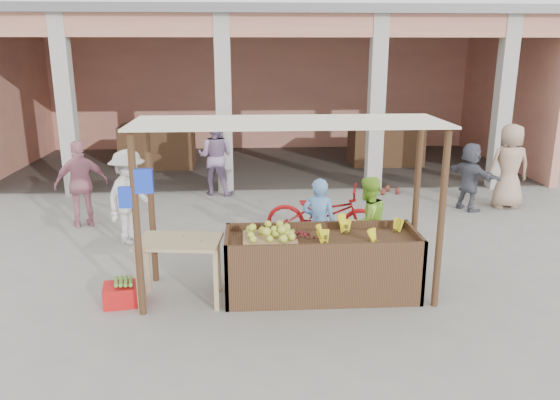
{
  "coord_description": "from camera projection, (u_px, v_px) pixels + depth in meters",
  "views": [
    {
      "loc": [
        -0.48,
        -6.88,
        3.29
      ],
      "look_at": [
        0.01,
        1.2,
        1.02
      ],
      "focal_mm": 35.0,
      "sensor_mm": 36.0,
      "label": 1
    }
  ],
  "objects": [
    {
      "name": "banana_heap",
      "position": [
        359.0,
        230.0,
        7.36
      ],
      "size": [
        1.18,
        0.64,
        0.21
      ],
      "primitive_type": null,
      "color": "yellow",
      "rests_on": "fruit_stall"
    },
    {
      "name": "shopper_f",
      "position": [
        216.0,
        153.0,
        12.43
      ],
      "size": [
        1.06,
        0.8,
        1.93
      ],
      "primitive_type": "imported",
      "rotation": [
        0.0,
        0.0,
        2.84
      ],
      "color": "gray",
      "rests_on": "ground"
    },
    {
      "name": "fruit_stall",
      "position": [
        321.0,
        267.0,
        7.45
      ],
      "size": [
        2.6,
        0.95,
        0.8
      ],
      "primitive_type": "cube",
      "color": "#503720",
      "rests_on": "ground"
    },
    {
      "name": "berry_heap",
      "position": [
        300.0,
        235.0,
        7.27
      ],
      "size": [
        0.49,
        0.4,
        0.15
      ],
      "primitive_type": "ellipsoid",
      "color": "maroon",
      "rests_on": "fruit_stall"
    },
    {
      "name": "red_crate",
      "position": [
        125.0,
        294.0,
        7.22
      ],
      "size": [
        0.59,
        0.47,
        0.28
      ],
      "primitive_type": "cube",
      "rotation": [
        0.0,
        0.0,
        0.17
      ],
      "color": "red",
      "rests_on": "ground"
    },
    {
      "name": "shopper_d",
      "position": [
        470.0,
        175.0,
        11.26
      ],
      "size": [
        1.09,
        1.5,
        1.5
      ],
      "primitive_type": "imported",
      "rotation": [
        0.0,
        0.0,
        1.99
      ],
      "color": "#525561",
      "rests_on": "ground"
    },
    {
      "name": "shopper_a",
      "position": [
        129.0,
        193.0,
        9.31
      ],
      "size": [
        0.97,
        1.27,
        1.77
      ],
      "primitive_type": "imported",
      "rotation": [
        0.0,
        0.0,
        1.17
      ],
      "color": "silver",
      "rests_on": "ground"
    },
    {
      "name": "ground",
      "position": [
        285.0,
        294.0,
        7.53
      ],
      "size": [
        60.0,
        60.0,
        0.0
      ],
      "primitive_type": "plane",
      "color": "slate",
      "rests_on": "ground"
    },
    {
      "name": "melon_tray",
      "position": [
        270.0,
        235.0,
        7.24
      ],
      "size": [
        0.71,
        0.62,
        0.19
      ],
      "color": "#9F7B52",
      "rests_on": "fruit_stall"
    },
    {
      "name": "stall_awning",
      "position": [
        284.0,
        153.0,
        7.05
      ],
      "size": [
        4.09,
        1.35,
        2.39
      ],
      "color": "#503720",
      "rests_on": "ground"
    },
    {
      "name": "market_building",
      "position": [
        265.0,
        69.0,
        15.38
      ],
      "size": [
        14.4,
        6.4,
        4.2
      ],
      "color": "tan",
      "rests_on": "ground"
    },
    {
      "name": "motorcycle",
      "position": [
        323.0,
        214.0,
        9.36
      ],
      "size": [
        1.18,
        2.17,
        1.08
      ],
      "primitive_type": "imported",
      "rotation": [
        0.0,
        0.0,
        1.33
      ],
      "color": "#A50F12",
      "rests_on": "ground"
    },
    {
      "name": "vendor_blue",
      "position": [
        319.0,
        221.0,
        8.22
      ],
      "size": [
        0.67,
        0.58,
        1.52
      ],
      "primitive_type": "imported",
      "rotation": [
        0.0,
        0.0,
        2.82
      ],
      "color": "#5E94D5",
      "rests_on": "ground"
    },
    {
      "name": "shopper_b",
      "position": [
        81.0,
        181.0,
        10.18
      ],
      "size": [
        1.16,
        0.91,
        1.76
      ],
      "primitive_type": "imported",
      "rotation": [
        0.0,
        0.0,
        3.55
      ],
      "color": "#C17788",
      "rests_on": "ground"
    },
    {
      "name": "plantain_bundle",
      "position": [
        123.0,
        282.0,
        7.17
      ],
      "size": [
        0.42,
        0.3,
        0.08
      ],
      "primitive_type": null,
      "color": "#5B8D33",
      "rests_on": "red_crate"
    },
    {
      "name": "papaya_pile",
      "position": [
        178.0,
        233.0,
        7.09
      ],
      "size": [
        0.7,
        0.4,
        0.2
      ],
      "primitive_type": null,
      "color": "#5C9A32",
      "rests_on": "side_table"
    },
    {
      "name": "vendor_green",
      "position": [
        367.0,
        221.0,
        8.25
      ],
      "size": [
        0.84,
        0.73,
        1.52
      ],
      "primitive_type": "imported",
      "rotation": [
        0.0,
        0.0,
        3.67
      ],
      "color": "#97D837",
      "rests_on": "ground"
    },
    {
      "name": "shopper_c",
      "position": [
        510.0,
        162.0,
        11.38
      ],
      "size": [
        0.95,
        0.62,
        1.97
      ],
      "primitive_type": "imported",
      "rotation": [
        0.0,
        0.0,
        3.14
      ],
      "color": "tan",
      "rests_on": "ground"
    },
    {
      "name": "produce_sacks",
      "position": [
        390.0,
        181.0,
        12.61
      ],
      "size": [
        0.82,
        0.77,
        0.62
      ],
      "color": "maroon",
      "rests_on": "ground"
    },
    {
      "name": "side_table",
      "position": [
        179.0,
        250.0,
        7.15
      ],
      "size": [
        1.15,
        0.83,
        0.87
      ],
      "rotation": [
        0.0,
        0.0,
        -0.12
      ],
      "color": "tan",
      "rests_on": "ground"
    }
  ]
}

